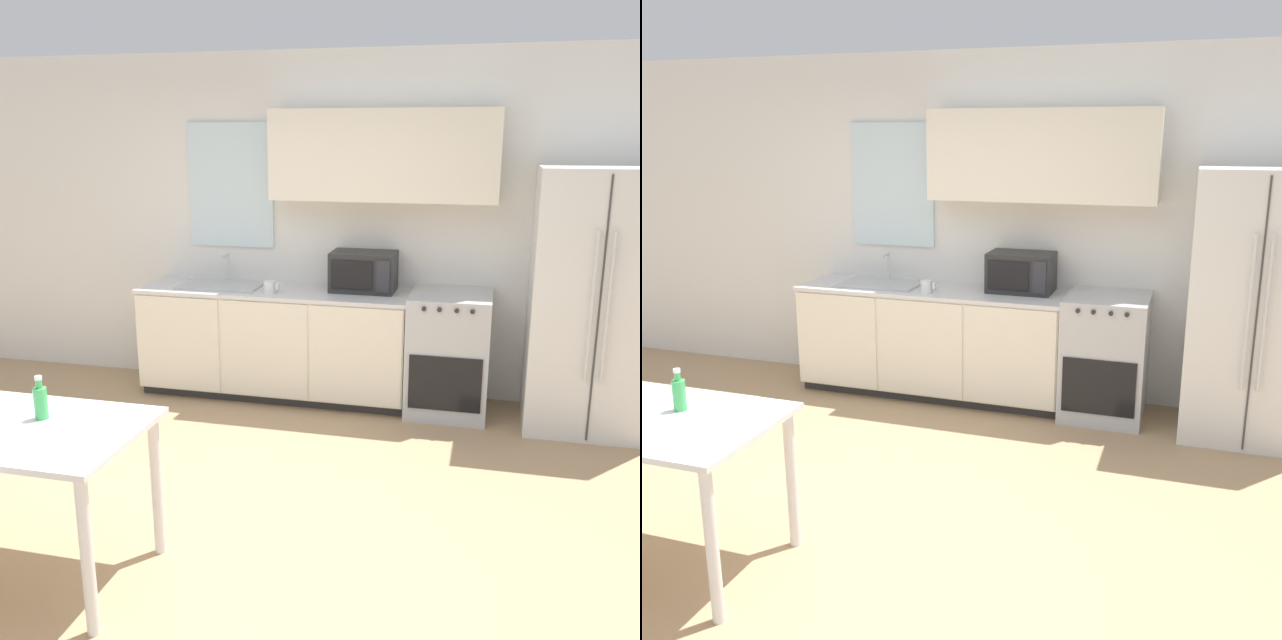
% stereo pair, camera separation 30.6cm
% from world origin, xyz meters
% --- Properties ---
extents(ground_plane, '(12.00, 12.00, 0.00)m').
position_xyz_m(ground_plane, '(0.00, 0.00, 0.00)').
color(ground_plane, tan).
extents(wall_back, '(12.00, 0.38, 2.70)m').
position_xyz_m(wall_back, '(0.08, 2.36, 1.44)').
color(wall_back, silver).
rests_on(wall_back, ground_plane).
extents(kitchen_counter, '(2.16, 0.62, 0.88)m').
position_xyz_m(kitchen_counter, '(-0.28, 2.06, 0.45)').
color(kitchen_counter, '#333333').
rests_on(kitchen_counter, ground_plane).
extents(oven_range, '(0.60, 0.65, 0.92)m').
position_xyz_m(oven_range, '(1.10, 2.04, 0.46)').
color(oven_range, '#B7BABC').
rests_on(oven_range, ground_plane).
extents(refrigerator, '(0.85, 0.76, 1.86)m').
position_xyz_m(refrigerator, '(2.08, 2.00, 0.93)').
color(refrigerator, silver).
rests_on(refrigerator, ground_plane).
extents(kitchen_sink, '(0.65, 0.42, 0.24)m').
position_xyz_m(kitchen_sink, '(-0.73, 2.07, 0.90)').
color(kitchen_sink, '#B7BABC').
rests_on(kitchen_sink, kitchen_counter).
extents(microwave, '(0.50, 0.34, 0.31)m').
position_xyz_m(microwave, '(0.41, 2.16, 1.04)').
color(microwave, '#282828').
rests_on(microwave, kitchen_counter).
extents(coffee_mug, '(0.12, 0.09, 0.09)m').
position_xyz_m(coffee_mug, '(-0.27, 1.91, 0.93)').
color(coffee_mug, white).
rests_on(coffee_mug, kitchen_counter).
extents(dining_table, '(1.16, 0.76, 0.77)m').
position_xyz_m(dining_table, '(-0.70, -0.58, 0.66)').
color(dining_table, white).
rests_on(dining_table, ground_plane).
extents(drink_bottle, '(0.06, 0.06, 0.21)m').
position_xyz_m(drink_bottle, '(-0.64, -0.48, 0.86)').
color(drink_bottle, '#3FB259').
rests_on(drink_bottle, dining_table).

